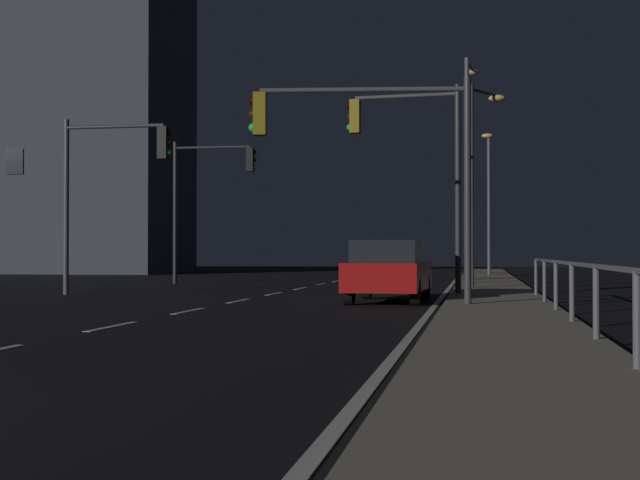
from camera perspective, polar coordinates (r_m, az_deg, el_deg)
name	(u,v)px	position (r m, az deg, el deg)	size (l,w,h in m)	color
ground_plane	(244,300)	(23.28, -5.00, -3.95)	(112.00, 112.00, 0.00)	black
sidewalk_right	(496,300)	(22.45, 11.50, -3.87)	(2.42, 77.00, 0.14)	gray
lane_markings_center	(274,294)	(26.66, -3.01, -3.54)	(0.14, 50.00, 0.01)	silver
lane_edge_line	(445,293)	(27.46, 8.22, -3.46)	(0.14, 53.00, 0.01)	silver
car	(389,270)	(22.19, 4.55, -1.98)	(1.93, 4.45, 1.57)	#B71414
traffic_light_far_right	(367,142)	(19.35, 3.11, 6.44)	(4.89, 0.86, 4.99)	#38383D
traffic_light_far_center	(111,171)	(26.68, -13.56, 4.41)	(3.42, 0.34, 5.28)	#4C4C51
traffic_light_near_right	(411,150)	(24.49, 6.01, 5.92)	(3.21, 0.44, 5.77)	#2D3033
traffic_light_overhead_east	(208,184)	(35.49, -7.34, 3.64)	(3.46, 0.37, 5.79)	#2D3033
street_lamp_mid_block	(489,190)	(44.13, 11.02, 3.22)	(0.56, 1.47, 7.09)	#4C4C51
street_lamp_across_street	(468,151)	(33.24, 9.70, 5.80)	(0.56, 1.77, 8.42)	#4C4C51
street_lamp_median	(476,165)	(28.92, 10.24, 4.88)	(1.23, 1.51, 6.59)	#4C4C51
barrier_fence	(583,279)	(13.35, 16.88, -2.48)	(0.09, 20.77, 0.98)	#59595E
building_distant	(12,46)	(60.23, -19.58, 11.95)	(21.85, 8.72, 29.09)	#3D424C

